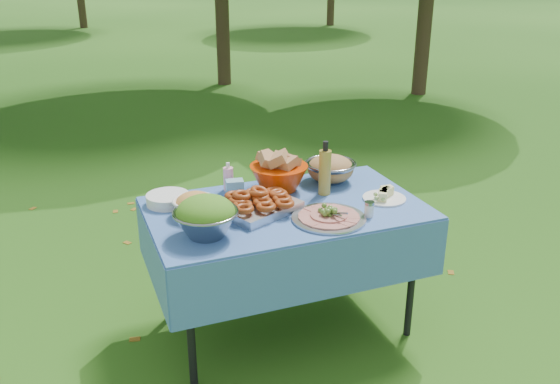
{
  "coord_description": "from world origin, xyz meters",
  "views": [
    {
      "loc": [
        -1.08,
        -2.71,
        2.02
      ],
      "look_at": [
        -0.03,
        0.0,
        0.85
      ],
      "focal_mm": 38.0,
      "sensor_mm": 36.0,
      "label": 1
    }
  ],
  "objects_px": {
    "plate_stack": "(168,199)",
    "pasta_bowl_steel": "(330,168)",
    "picnic_table": "(286,269)",
    "bread_bowl": "(279,171)",
    "salad_bowl": "(206,216)",
    "oil_bottle": "(325,168)",
    "charcuterie_platter": "(329,212)"
  },
  "relations": [
    {
      "from": "oil_bottle",
      "to": "picnic_table",
      "type": "bearing_deg",
      "value": -160.46
    },
    {
      "from": "plate_stack",
      "to": "pasta_bowl_steel",
      "type": "height_order",
      "value": "pasta_bowl_steel"
    },
    {
      "from": "oil_bottle",
      "to": "pasta_bowl_steel",
      "type": "bearing_deg",
      "value": 55.39
    },
    {
      "from": "picnic_table",
      "to": "oil_bottle",
      "type": "bearing_deg",
      "value": 19.54
    },
    {
      "from": "picnic_table",
      "to": "salad_bowl",
      "type": "relative_size",
      "value": 4.71
    },
    {
      "from": "salad_bowl",
      "to": "plate_stack",
      "type": "bearing_deg",
      "value": 102.0
    },
    {
      "from": "picnic_table",
      "to": "bread_bowl",
      "type": "bearing_deg",
      "value": 77.41
    },
    {
      "from": "picnic_table",
      "to": "pasta_bowl_steel",
      "type": "relative_size",
      "value": 4.87
    },
    {
      "from": "picnic_table",
      "to": "plate_stack",
      "type": "distance_m",
      "value": 0.76
    },
    {
      "from": "picnic_table",
      "to": "charcuterie_platter",
      "type": "height_order",
      "value": "charcuterie_platter"
    },
    {
      "from": "charcuterie_platter",
      "to": "oil_bottle",
      "type": "xyz_separation_m",
      "value": [
        0.13,
        0.32,
        0.11
      ]
    },
    {
      "from": "charcuterie_platter",
      "to": "picnic_table",
      "type": "bearing_deg",
      "value": 122.28
    },
    {
      "from": "bread_bowl",
      "to": "oil_bottle",
      "type": "distance_m",
      "value": 0.27
    },
    {
      "from": "plate_stack",
      "to": "charcuterie_platter",
      "type": "bearing_deg",
      "value": -34.36
    },
    {
      "from": "charcuterie_platter",
      "to": "salad_bowl",
      "type": "bearing_deg",
      "value": 176.25
    },
    {
      "from": "bread_bowl",
      "to": "pasta_bowl_steel",
      "type": "height_order",
      "value": "bread_bowl"
    },
    {
      "from": "bread_bowl",
      "to": "pasta_bowl_steel",
      "type": "bearing_deg",
      "value": 2.83
    },
    {
      "from": "plate_stack",
      "to": "pasta_bowl_steel",
      "type": "distance_m",
      "value": 0.97
    },
    {
      "from": "bread_bowl",
      "to": "picnic_table",
      "type": "bearing_deg",
      "value": -102.59
    },
    {
      "from": "charcuterie_platter",
      "to": "pasta_bowl_steel",
      "type": "bearing_deg",
      "value": 63.72
    },
    {
      "from": "plate_stack",
      "to": "bread_bowl",
      "type": "distance_m",
      "value": 0.64
    },
    {
      "from": "picnic_table",
      "to": "bread_bowl",
      "type": "xyz_separation_m",
      "value": [
        0.06,
        0.25,
        0.49
      ]
    },
    {
      "from": "salad_bowl",
      "to": "bread_bowl",
      "type": "relative_size",
      "value": 0.93
    },
    {
      "from": "bread_bowl",
      "to": "oil_bottle",
      "type": "height_order",
      "value": "oil_bottle"
    },
    {
      "from": "plate_stack",
      "to": "oil_bottle",
      "type": "relative_size",
      "value": 0.75
    },
    {
      "from": "salad_bowl",
      "to": "bread_bowl",
      "type": "distance_m",
      "value": 0.7
    },
    {
      "from": "plate_stack",
      "to": "oil_bottle",
      "type": "distance_m",
      "value": 0.88
    },
    {
      "from": "picnic_table",
      "to": "plate_stack",
      "type": "bearing_deg",
      "value": 155.28
    },
    {
      "from": "salad_bowl",
      "to": "oil_bottle",
      "type": "height_order",
      "value": "oil_bottle"
    },
    {
      "from": "picnic_table",
      "to": "salad_bowl",
      "type": "distance_m",
      "value": 0.71
    },
    {
      "from": "pasta_bowl_steel",
      "to": "picnic_table",
      "type": "bearing_deg",
      "value": -145.34
    },
    {
      "from": "oil_bottle",
      "to": "salad_bowl",
      "type": "bearing_deg",
      "value": -159.44
    }
  ]
}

